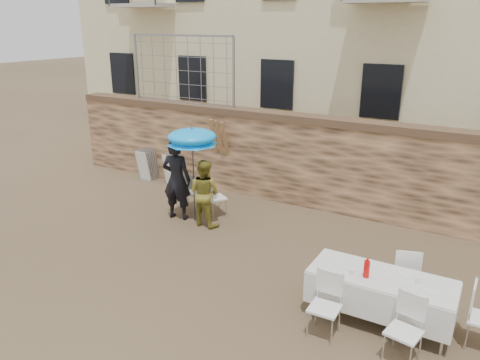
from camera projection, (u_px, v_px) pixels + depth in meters
The scene contains 16 objects.
ground at pixel (155, 290), 7.98m from camera, with size 80.00×80.00×0.00m, color brown.
stone_wall at pixel (282, 158), 11.73m from camera, with size 13.00×0.50×2.20m, color #8D6646.
chain_link_fence at pixel (182, 71), 12.51m from camera, with size 3.20×0.06×1.80m, color gray, non-canonical shape.
man_suit at pixel (177, 179), 10.61m from camera, with size 0.69×0.45×1.88m, color black.
woman_dress at pixel (204, 193), 10.32m from camera, with size 0.73×0.57×1.51m, color #ACA134.
umbrella at pixel (192, 140), 10.20m from camera, with size 1.12×1.12×2.01m.
couple_chair_left at pixel (192, 191), 11.21m from camera, with size 0.48×0.48×0.96m, color white, non-canonical shape.
couple_chair_right at pixel (216, 196), 10.88m from camera, with size 0.48×0.48×0.96m, color white, non-canonical shape.
banquet_table at pixel (382, 279), 6.92m from camera, with size 2.10×0.85×0.78m.
soda_bottle at pixel (367, 269), 6.84m from camera, with size 0.09×0.09×0.26m, color red.
table_chair_front_left at pixel (325, 307), 6.67m from camera, with size 0.48×0.48×0.96m, color white, non-canonical shape.
table_chair_front_right at pixel (404, 331), 6.15m from camera, with size 0.48×0.48×0.96m, color white, non-canonical shape.
table_chair_back at pixel (405, 273), 7.56m from camera, with size 0.48×0.48×0.96m, color white, non-canonical shape.
chair_stack_left at pixel (152, 162), 13.60m from camera, with size 0.46×0.55×0.92m, color white, non-canonical shape.
chair_stack_right at pixel (177, 167), 13.17m from camera, with size 0.46×0.47×0.92m, color white, non-canonical shape.
wood_planks at pixel (226, 156), 12.30m from camera, with size 0.70×0.20×2.00m, color #A37749, non-canonical shape.
Camera 1 is at (4.73, -5.31, 4.34)m, focal length 35.00 mm.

